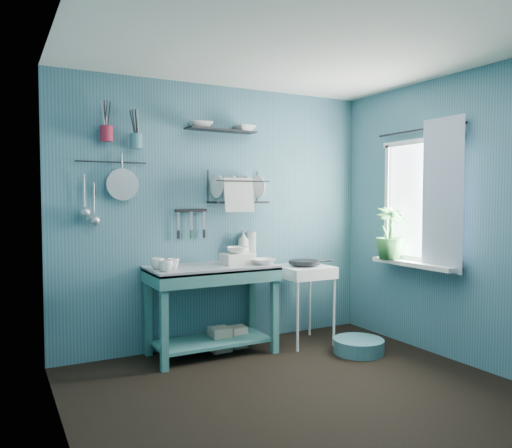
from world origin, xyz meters
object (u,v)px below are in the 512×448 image
hotplate_stand (304,305)px  storage_tin_small (238,337)px  mug_right (158,264)px  utensil_cup_teal (136,141)px  colander (123,184)px  floor_basin (359,346)px  potted_plant (390,233)px  mug_left (166,266)px  wash_tub (238,259)px  work_counter (212,310)px  water_bottle (251,246)px  utensil_cup_magenta (107,134)px  storage_tin_large (220,339)px  soap_bottle (243,245)px  frying_pan (304,262)px  mug_mid (173,264)px  dish_rack (238,187)px

hotplate_stand → storage_tin_small: hotplate_stand is taller
mug_right → utensil_cup_teal: bearing=120.2°
colander → floor_basin: 2.58m
potted_plant → floor_basin: 1.12m
potted_plant → storage_tin_small: bearing=157.3°
mug_left → wash_tub: 0.74m
work_counter → water_bottle: size_ratio=4.10×
work_counter → wash_tub: size_ratio=4.10×
hotplate_stand → storage_tin_small: (-0.63, 0.18, -0.28)m
utensil_cup_magenta → storage_tin_large: 2.10m
mug_right → potted_plant: size_ratio=0.24×
mug_right → potted_plant: 2.23m
storage_tin_small → utensil_cup_teal: bearing=172.1°
soap_bottle → utensil_cup_magenta: 1.64m
frying_pan → floor_basin: (0.27, -0.51, -0.73)m
frying_pan → colander: bearing=168.6°
mug_mid → water_bottle: bearing=17.3°
mug_right → utensil_cup_teal: (-0.12, 0.21, 1.06)m
work_counter → frying_pan: frying_pan is taller
potted_plant → mug_right: bearing=167.2°
soap_bottle → utensil_cup_teal: utensil_cup_teal is taller
frying_pan → utensil_cup_magenta: utensil_cup_magenta is taller
work_counter → mug_left: (-0.48, -0.16, 0.45)m
utensil_cup_magenta → utensil_cup_teal: size_ratio=1.00×
storage_tin_large → wash_tub: bearing=-25.0°
dish_rack → colander: dish_rack is taller
storage_tin_small → floor_basin: 1.13m
water_bottle → hotplate_stand: 0.78m
mug_mid → storage_tin_small: size_ratio=0.50×
mug_mid → wash_tub: 0.63m
frying_pan → dish_rack: dish_rack is taller
wash_tub → colander: 1.23m
mug_left → utensil_cup_magenta: 1.23m
soap_bottle → dish_rack: size_ratio=0.54×
wash_tub → frying_pan: size_ratio=0.93×
utensil_cup_magenta → storage_tin_small: bearing=-6.2°
hotplate_stand → utensil_cup_magenta: bearing=166.5°
frying_pan → potted_plant: size_ratio=0.59×
hotplate_stand → utensil_cup_magenta: size_ratio=5.85×
frying_pan → colander: colander is taller
mug_mid → floor_basin: mug_mid is taller
water_bottle → utensil_cup_teal: 1.50m
mug_right → hotplate_stand: (1.43, -0.10, -0.48)m
mug_mid → dish_rack: size_ratio=0.18×
mug_left → soap_bottle: size_ratio=0.41×
wash_tub → hotplate_stand: (0.68, -0.08, -0.48)m
wash_tub → frying_pan: wash_tub is taller
dish_rack → storage_tin_large: (-0.24, -0.11, -1.42)m
soap_bottle → mug_mid: bearing=-162.0°
dish_rack → floor_basin: (0.86, -0.76, -1.47)m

